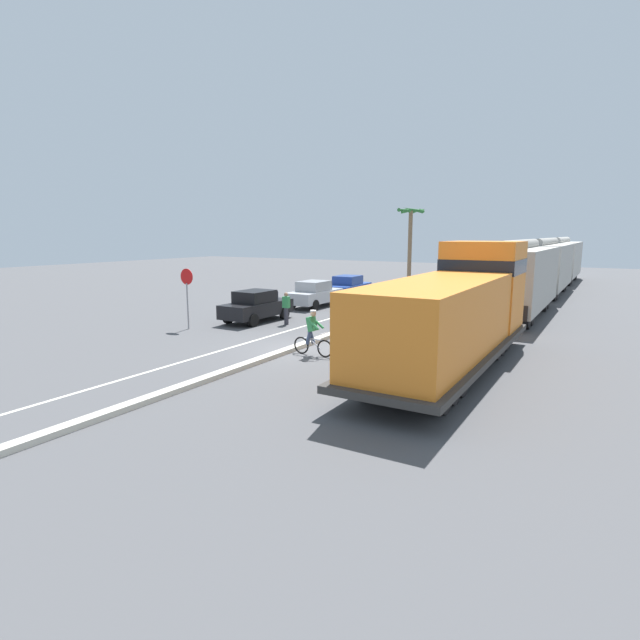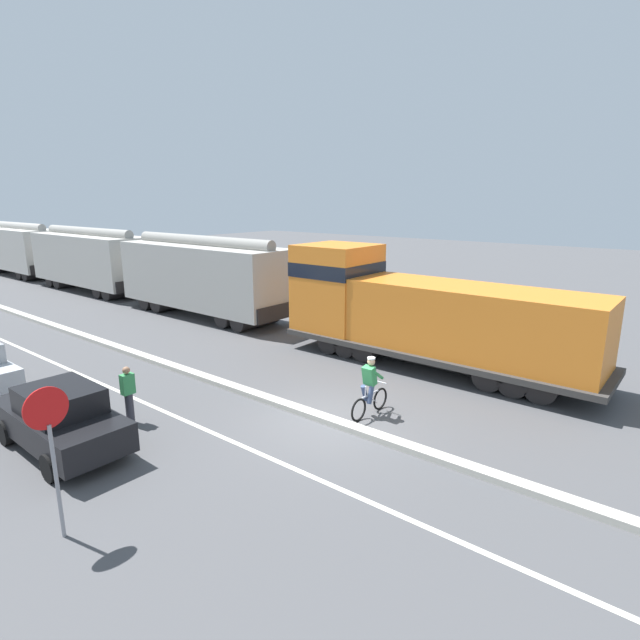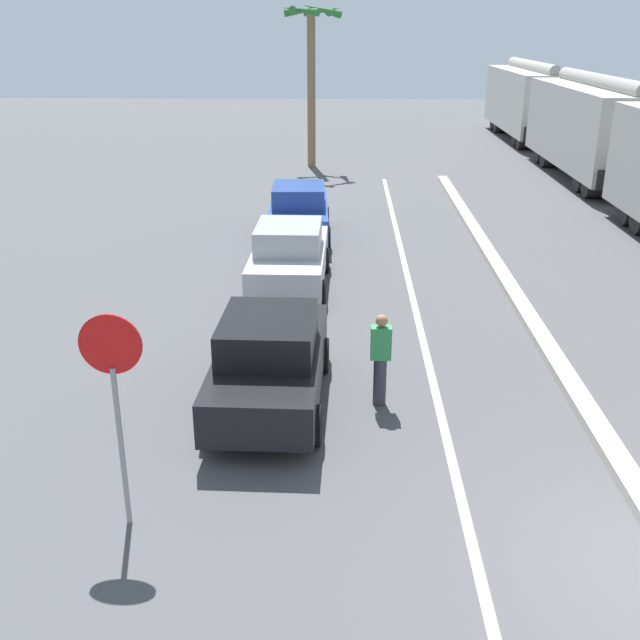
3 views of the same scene
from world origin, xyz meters
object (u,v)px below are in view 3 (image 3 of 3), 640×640
(parked_car_silver, at_px, (289,256))
(stop_sign, at_px, (114,381))
(hopper_car_trailing, at_px, (529,101))
(pedestrian_by_cars, at_px, (380,358))
(hopper_car_middle, at_px, (593,128))
(parked_car_black, at_px, (270,360))
(palm_tree_near, at_px, (312,46))
(parked_car_blue, at_px, (299,211))

(parked_car_silver, relative_size, stop_sign, 1.46)
(hopper_car_trailing, xyz_separation_m, pedestrian_by_cars, (-9.45, -31.84, -1.23))
(hopper_car_middle, relative_size, parked_car_black, 2.50)
(hopper_car_middle, xyz_separation_m, stop_sign, (-12.81, -23.58, -0.05))
(parked_car_black, xyz_separation_m, pedestrian_by_cars, (1.83, 0.04, 0.03))
(parked_car_black, xyz_separation_m, parked_car_silver, (-0.11, 5.97, 0.00))
(parked_car_black, bearing_deg, hopper_car_middle, 60.90)
(pedestrian_by_cars, bearing_deg, hopper_car_trailing, 73.46)
(hopper_car_trailing, bearing_deg, palm_tree_near, -141.95)
(parked_car_silver, relative_size, palm_tree_near, 0.61)
(parked_car_black, height_order, pedestrian_by_cars, same)
(hopper_car_trailing, bearing_deg, hopper_car_middle, -90.00)
(parked_car_silver, distance_m, parked_car_blue, 4.63)
(parked_car_blue, distance_m, palm_tree_near, 12.96)
(hopper_car_middle, bearing_deg, parked_car_blue, -139.75)
(hopper_car_trailing, distance_m, palm_tree_near, 15.01)
(parked_car_black, height_order, palm_tree_near, palm_tree_near)
(parked_car_silver, xyz_separation_m, palm_tree_near, (-0.18, 16.85, 4.31))
(hopper_car_middle, distance_m, stop_sign, 26.84)
(stop_sign, relative_size, pedestrian_by_cars, 1.78)
(parked_car_black, relative_size, parked_car_blue, 0.99)
(parked_car_silver, distance_m, pedestrian_by_cars, 6.24)
(hopper_car_middle, height_order, pedestrian_by_cars, hopper_car_middle)
(parked_car_black, bearing_deg, stop_sign, -114.75)
(hopper_car_middle, xyz_separation_m, pedestrian_by_cars, (-9.45, -20.24, -1.23))
(hopper_car_trailing, xyz_separation_m, stop_sign, (-12.81, -35.18, -0.05))
(palm_tree_near, bearing_deg, pedestrian_by_cars, -84.67)
(parked_car_silver, bearing_deg, stop_sign, -98.69)
(hopper_car_trailing, height_order, pedestrian_by_cars, hopper_car_trailing)
(hopper_car_trailing, bearing_deg, parked_car_silver, -113.73)
(hopper_car_trailing, bearing_deg, parked_car_blue, -118.26)
(parked_car_black, distance_m, stop_sign, 3.83)
(palm_tree_near, bearing_deg, hopper_car_trailing, 38.05)
(parked_car_silver, distance_m, palm_tree_near, 17.39)
(hopper_car_trailing, height_order, parked_car_blue, hopper_car_trailing)
(parked_car_blue, bearing_deg, stop_sign, -95.63)
(palm_tree_near, bearing_deg, hopper_car_middle, -12.37)
(hopper_car_trailing, xyz_separation_m, parked_car_silver, (-11.39, -25.91, -1.26))
(palm_tree_near, distance_m, pedestrian_by_cars, 23.27)
(pedestrian_by_cars, bearing_deg, parked_car_blue, 100.65)
(hopper_car_trailing, height_order, parked_car_black, hopper_car_trailing)
(parked_car_silver, bearing_deg, palm_tree_near, 90.63)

